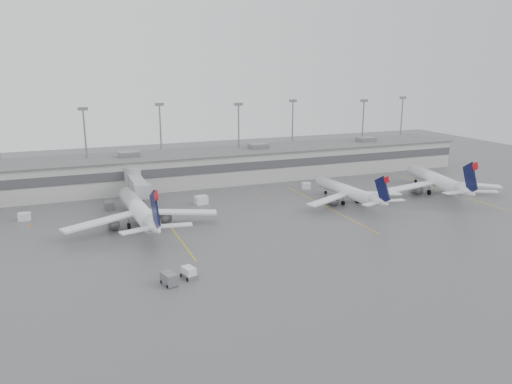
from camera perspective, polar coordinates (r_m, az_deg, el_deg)
name	(u,v)px	position (r m, az deg, el deg)	size (l,w,h in m)	color
ground	(306,255)	(83.18, 5.72, -7.16)	(260.00, 260.00, 0.00)	#555558
terminal	(206,166)	(134.14, -5.69, 2.93)	(152.00, 17.00, 9.45)	#ADADA8
light_masts	(200,134)	(138.35, -6.44, 6.55)	(142.40, 8.00, 20.60)	gray
jet_bridge_right	(136,184)	(118.28, -13.58, 0.93)	(4.00, 17.20, 7.00)	#929497
stand_markings	(253,216)	(103.85, -0.37, -2.71)	(105.25, 40.00, 0.01)	gold
jet_mid_left	(140,210)	(98.46, -13.17, -2.03)	(29.53, 33.14, 10.72)	white
jet_mid_right	(349,192)	(114.03, 10.62, 0.03)	(24.67, 27.71, 8.96)	white
jet_far_right	(438,180)	(128.57, 20.06, 1.26)	(28.80, 32.67, 10.75)	white
baggage_tug	(189,274)	(74.62, -7.67, -9.25)	(2.27, 2.95, 1.69)	white
baggage_cart	(169,279)	(72.82, -9.92, -9.73)	(2.21, 3.04, 1.75)	slate
gse_uld_a	(24,217)	(110.70, -24.96, -2.57)	(2.25, 1.50, 1.60)	white
gse_uld_b	(201,200)	(112.71, -6.28, -0.93)	(2.73, 1.82, 1.94)	white
gse_uld_c	(306,186)	(127.17, 5.76, 0.73)	(2.16, 1.44, 1.53)	white
gse_loader	(109,206)	(112.52, -16.47, -1.50)	(1.81, 2.89, 1.81)	slate
cone_a	(30,226)	(105.66, -24.39, -3.53)	(0.43, 0.43, 0.69)	orange
cone_b	(187,213)	(105.43, -7.85, -2.37)	(0.49, 0.49, 0.78)	orange
cone_c	(263,193)	(120.96, 0.85, -0.12)	(0.39, 0.39, 0.63)	orange
cone_d	(443,183)	(139.66, 20.59, 0.92)	(0.43, 0.43, 0.68)	orange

